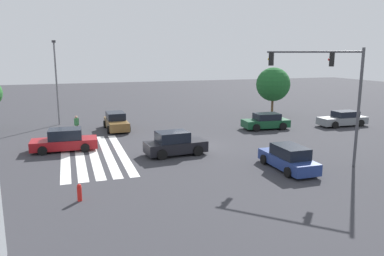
% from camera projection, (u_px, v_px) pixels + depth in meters
% --- Properties ---
extents(ground_plane, '(135.27, 135.27, 0.00)m').
position_uv_depth(ground_plane, '(192.00, 147.00, 28.59)').
color(ground_plane, '#333338').
extents(crosswalk_markings, '(11.68, 4.40, 0.01)m').
position_uv_depth(crosswalk_markings, '(94.00, 155.00, 26.32)').
color(crosswalk_markings, silver).
rests_on(crosswalk_markings, ground_plane).
extents(traffic_signal_mast, '(4.26, 4.26, 7.34)m').
position_uv_depth(traffic_signal_mast, '(332.00, 83.00, 23.31)').
color(traffic_signal_mast, '#47474C').
rests_on(traffic_signal_mast, ground_plane).
extents(car_0, '(2.36, 4.38, 1.66)m').
position_uv_depth(car_0, '(175.00, 144.00, 26.20)').
color(car_0, black).
rests_on(car_0, ground_plane).
extents(car_1, '(4.54, 1.92, 1.52)m').
position_uv_depth(car_1, '(288.00, 158.00, 22.83)').
color(car_1, navy).
rests_on(car_1, ground_plane).
extents(car_2, '(2.30, 4.72, 1.60)m').
position_uv_depth(car_2, '(65.00, 141.00, 27.37)').
color(car_2, maroon).
rests_on(car_2, ground_plane).
extents(car_3, '(4.72, 2.07, 1.61)m').
position_uv_depth(car_3, '(116.00, 122.00, 34.84)').
color(car_3, brown).
rests_on(car_3, ground_plane).
extents(car_4, '(1.98, 4.90, 1.47)m').
position_uv_depth(car_4, '(343.00, 119.00, 36.69)').
color(car_4, gray).
rests_on(car_4, ground_plane).
extents(car_5, '(2.29, 4.42, 1.48)m').
position_uv_depth(car_5, '(266.00, 121.00, 35.21)').
color(car_5, '#144728').
rests_on(car_5, ground_plane).
extents(pedestrian, '(0.41, 0.41, 1.65)m').
position_uv_depth(pedestrian, '(77.00, 124.00, 32.84)').
color(pedestrian, brown).
rests_on(pedestrian, ground_plane).
extents(street_light_pole_a, '(0.80, 0.36, 8.24)m').
position_uv_depth(street_light_pole_a, '(56.00, 75.00, 36.56)').
color(street_light_pole_a, slate).
rests_on(street_light_pole_a, ground_plane).
extents(tree_corner_a, '(3.77, 3.77, 5.50)m').
position_uv_depth(tree_corner_a, '(273.00, 84.00, 41.85)').
color(tree_corner_a, brown).
rests_on(tree_corner_a, ground_plane).
extents(fire_hydrant, '(0.22, 0.22, 0.86)m').
position_uv_depth(fire_hydrant, '(79.00, 192.00, 17.97)').
color(fire_hydrant, red).
rests_on(fire_hydrant, ground_plane).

